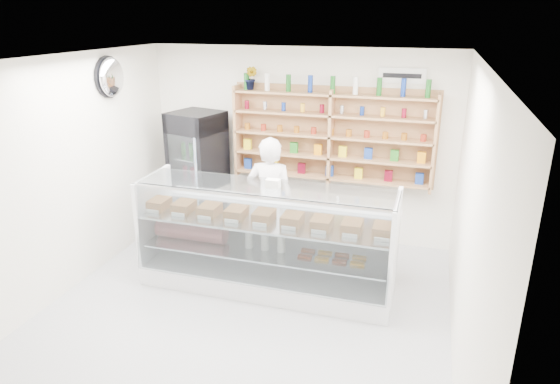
% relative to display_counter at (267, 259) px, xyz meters
% --- Properties ---
extents(room, '(5.00, 5.00, 5.00)m').
position_rel_display_counter_xyz_m(room, '(-0.06, -0.80, 1.03)').
color(room, '#98989D').
rests_on(room, ground).
extents(display_counter, '(3.08, 0.92, 1.34)m').
position_rel_display_counter_xyz_m(display_counter, '(0.00, 0.00, 0.00)').
color(display_counter, white).
rests_on(display_counter, floor).
extents(shop_worker, '(0.67, 0.47, 1.74)m').
position_rel_display_counter_xyz_m(shop_worker, '(-0.18, 0.69, 0.50)').
color(shop_worker, silver).
rests_on(shop_worker, floor).
extents(drinks_cooler, '(0.83, 0.81, 1.89)m').
position_rel_display_counter_xyz_m(drinks_cooler, '(-1.48, 1.22, 0.59)').
color(drinks_cooler, black).
rests_on(drinks_cooler, floor).
extents(wall_shelving, '(2.84, 0.28, 1.33)m').
position_rel_display_counter_xyz_m(wall_shelving, '(0.44, 1.54, 1.23)').
color(wall_shelving, tan).
rests_on(wall_shelving, back_wall).
extents(potted_plant, '(0.21, 0.18, 0.33)m').
position_rel_display_counter_xyz_m(potted_plant, '(-0.74, 1.54, 2.00)').
color(potted_plant, '#1E6626').
rests_on(potted_plant, wall_shelving).
extents(security_mirror, '(0.15, 0.50, 0.50)m').
position_rel_display_counter_xyz_m(security_mirror, '(-2.23, 0.40, 2.08)').
color(security_mirror, silver).
rests_on(security_mirror, left_wall).
extents(wall_sign, '(0.62, 0.03, 0.20)m').
position_rel_display_counter_xyz_m(wall_sign, '(1.34, 1.67, 2.08)').
color(wall_sign, white).
rests_on(wall_sign, back_wall).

